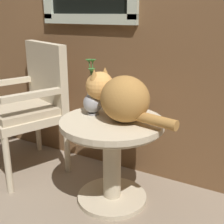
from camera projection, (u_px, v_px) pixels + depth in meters
name	position (u px, v px, depth m)	size (l,w,h in m)	color
ground_plane	(79.00, 214.00, 1.84)	(6.00, 6.00, 0.00)	gray
wicker_side_table	(112.00, 144.00, 1.86)	(0.63, 0.63, 0.55)	beige
wicker_chair	(30.00, 101.00, 2.25)	(0.68, 0.66, 0.95)	beige
cat	(121.00, 97.00, 1.76)	(0.62, 0.32, 0.29)	#AD7A3D
pewter_vase_with_ivy	(93.00, 99.00, 1.88)	(0.12, 0.12, 0.34)	#99999E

